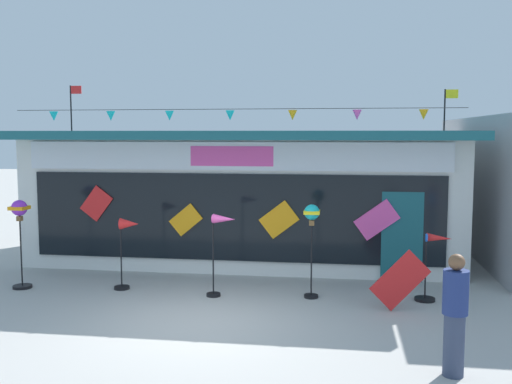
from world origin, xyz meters
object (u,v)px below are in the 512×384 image
Objects in this scene: wind_spinner_left at (127,238)px; wind_spinner_center_right at (312,224)px; wind_spinner_far_left at (20,223)px; wind_spinner_right at (432,263)px; wind_spinner_center_left at (221,237)px; person_near_camera at (455,314)px; display_kite_on_ground at (400,280)px; kite_shop_building at (249,192)px.

wind_spinner_center_right is at bearing -1.01° from wind_spinner_left.
wind_spinner_right is at bearing 1.87° from wind_spinner_far_left.
wind_spinner_center_right reaches higher than wind_spinner_center_left.
person_near_camera reaches higher than display_kite_on_ground.
kite_shop_building is 8.55m from person_near_camera.
wind_spinner_right is at bearing 2.74° from wind_spinner_center_right.
person_near_camera is (4.00, -7.51, -0.83)m from kite_shop_building.
wind_spinner_far_left reaches higher than wind_spinner_center_left.
kite_shop_building reaches higher than wind_spinner_center_left.
wind_spinner_center_right reaches higher than wind_spinner_left.
wind_spinner_right is (4.25, -3.89, -0.93)m from kite_shop_building.
kite_shop_building reaches higher than wind_spinner_center_right.
wind_spinner_far_left is 1.12× the size of person_near_camera.
wind_spinner_far_left is 7.84m from display_kite_on_ground.
kite_shop_building is 6.56× the size of wind_spinner_center_left.
display_kite_on_ground is (3.57, -4.60, -1.12)m from kite_shop_building.
wind_spinner_center_left is 1.83m from wind_spinner_center_right.
wind_spinner_far_left is at bearing 179.79° from wind_spinner_center_left.
wind_spinner_left is 0.81× the size of wind_spinner_center_right.
wind_spinner_center_left is 4.18m from wind_spinner_right.
wind_spinner_center_right is (3.85, -0.07, 0.41)m from wind_spinner_left.
wind_spinner_center_right is at bearing 160.32° from display_kite_on_ground.
wind_spinner_far_left reaches higher than display_kite_on_ground.
person_near_camera is (8.22, -3.35, -0.55)m from wind_spinner_far_left.
wind_spinner_far_left is at bearing 25.29° from person_near_camera.
wind_spinner_center_left is (0.10, -4.18, -0.47)m from kite_shop_building.
wind_spinner_left is 5.58m from display_kite_on_ground.
wind_spinner_center_right is 2.00m from display_kite_on_ground.
wind_spinner_left is 2.07m from wind_spinner_center_left.
display_kite_on_ground is (1.67, -0.60, -0.93)m from wind_spinner_center_right.
wind_spinner_far_left is 2.30m from wind_spinner_left.
wind_spinner_center_right reaches higher than wind_spinner_right.
person_near_camera is (2.11, -3.51, -0.64)m from wind_spinner_center_right.
wind_spinner_left is (-1.95, -3.93, -0.60)m from kite_shop_building.
wind_spinner_center_right reaches higher than display_kite_on_ground.
wind_spinner_center_left is at bearing -175.98° from wind_spinner_right.
person_near_camera is at bearing -61.94° from kite_shop_building.
wind_spinner_right is (6.20, 0.04, -0.34)m from wind_spinner_left.
display_kite_on_ground is (-0.44, 2.91, -0.29)m from person_near_camera.
wind_spinner_far_left is at bearing -174.17° from wind_spinner_left.
wind_spinner_left is at bearing 16.44° from person_near_camera.
wind_spinner_right is at bearing 4.02° from wind_spinner_center_left.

